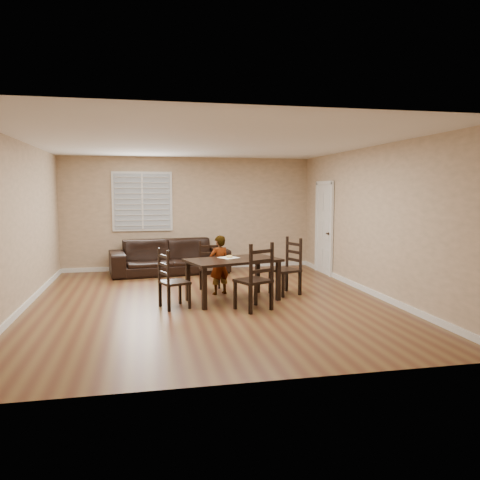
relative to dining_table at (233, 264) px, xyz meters
name	(u,v)px	position (x,y,z in m)	size (l,w,h in m)	color
ground	(209,301)	(-0.42, 0.02, -0.64)	(7.00, 7.00, 0.00)	brown
room	(209,196)	(-0.38, 0.20, 1.17)	(6.04, 7.04, 2.72)	#CBAC89
dining_table	(233,264)	(0.00, 0.00, 0.00)	(1.74, 1.27, 0.73)	black
chair_near	(211,268)	(-0.26, 0.95, -0.21)	(0.47, 0.45, 0.95)	black
chair_far	(258,280)	(0.25, -0.80, -0.14)	(0.64, 0.63, 1.09)	black
chair_left	(168,282)	(-1.14, -0.34, -0.20)	(0.53, 0.55, 0.97)	black
chair_right	(290,268)	(1.15, 0.34, -0.16)	(0.57, 0.59, 1.05)	black
child	(219,265)	(-0.16, 0.54, -0.09)	(0.40, 0.26, 1.09)	gray
napkin	(229,258)	(-0.05, 0.17, 0.09)	(0.30, 0.30, 0.00)	beige
donut	(230,256)	(-0.03, 0.17, 0.11)	(0.11, 0.11, 0.04)	gold
sofa	(170,257)	(-0.93, 2.94, -0.25)	(2.66, 1.04, 0.78)	black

